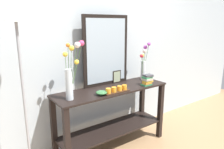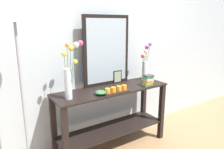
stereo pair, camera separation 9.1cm
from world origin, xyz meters
The scene contains 11 objects.
ground_plane centered at (0.00, 0.00, -0.01)m, with size 7.00×6.00×0.02m, color #A87F56.
wall_back centered at (0.00, 0.34, 1.35)m, with size 6.40×0.08×2.70m, color #B2BCC1.
console_table centered at (0.00, 0.00, 0.48)m, with size 1.41×0.43×0.77m.
mirror_leaning centered at (0.04, 0.18, 1.19)m, with size 0.63×0.03×0.85m.
tall_vase_left centered at (-0.54, -0.05, 1.04)m, with size 0.20×0.21×0.59m.
vase_right centered at (0.56, 0.07, 0.99)m, with size 0.14×0.12×0.51m.
candle_tray centered at (-0.04, -0.15, 0.80)m, with size 0.32×0.09×0.07m.
picture_frame_small centered at (0.19, 0.17, 0.85)m, with size 0.12×0.01×0.16m.
decorative_bowl centered at (-0.23, -0.12, 0.79)m, with size 0.12×0.12×0.05m.
book_stack centered at (0.43, -0.15, 0.84)m, with size 0.14×0.10×0.13m.
floor_lamp centered at (-1.00, -0.07, 1.10)m, with size 0.24×0.24×1.63m.
Camera 1 is at (-1.38, -1.92, 1.52)m, focal length 33.75 mm.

